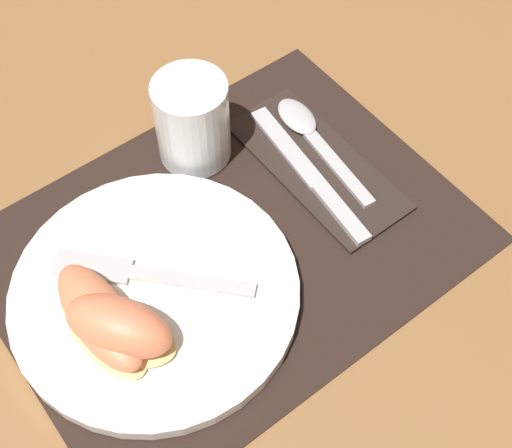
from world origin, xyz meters
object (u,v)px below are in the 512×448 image
(knife, at_px, (311,176))
(fork, at_px, (139,274))
(spoon, at_px, (308,130))
(citrus_wedge_0, at_px, (100,318))
(citrus_wedge_1, at_px, (119,328))
(juice_glass, at_px, (193,125))
(plate, at_px, (155,293))

(knife, xyz_separation_m, fork, (-0.21, 0.00, 0.01))
(spoon, bearing_deg, citrus_wedge_0, -166.73)
(spoon, bearing_deg, citrus_wedge_1, -162.50)
(fork, bearing_deg, citrus_wedge_0, -155.59)
(fork, bearing_deg, juice_glass, 37.36)
(fork, bearing_deg, spoon, 10.70)
(plate, relative_size, citrus_wedge_0, 2.08)
(spoon, distance_m, citrus_wedge_0, 0.31)
(juice_glass, relative_size, knife, 0.48)
(knife, height_order, fork, fork)
(spoon, bearing_deg, juice_glass, 153.28)
(fork, relative_size, citrus_wedge_0, 1.18)
(knife, bearing_deg, plate, -174.69)
(plate, distance_m, knife, 0.21)
(citrus_wedge_0, bearing_deg, plate, 2.81)
(citrus_wedge_0, bearing_deg, spoon, 13.27)
(citrus_wedge_0, xyz_separation_m, citrus_wedge_1, (0.01, -0.02, 0.01))
(juice_glass, bearing_deg, citrus_wedge_0, -145.94)
(citrus_wedge_1, bearing_deg, juice_glass, 39.46)
(spoon, xyz_separation_m, citrus_wedge_1, (-0.29, -0.09, 0.03))
(juice_glass, relative_size, citrus_wedge_0, 0.75)
(citrus_wedge_0, bearing_deg, juice_glass, 34.06)
(plate, distance_m, juice_glass, 0.18)
(plate, height_order, knife, plate)
(spoon, bearing_deg, fork, -169.30)
(knife, distance_m, citrus_wedge_1, 0.26)
(spoon, distance_m, citrus_wedge_1, 0.31)
(citrus_wedge_1, bearing_deg, plate, 26.36)
(citrus_wedge_0, distance_m, citrus_wedge_1, 0.02)
(knife, distance_m, spoon, 0.06)
(citrus_wedge_1, bearing_deg, citrus_wedge_0, 109.49)
(plate, height_order, citrus_wedge_0, citrus_wedge_0)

